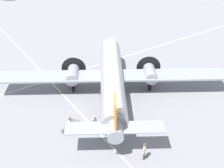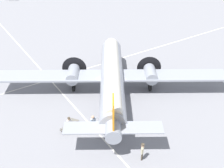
# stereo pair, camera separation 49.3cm
# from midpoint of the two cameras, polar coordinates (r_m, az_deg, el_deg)

# --- Properties ---
(ground_plane) EXTENTS (300.00, 300.00, 0.00)m
(ground_plane) POSITION_cam_midpoint_polar(r_m,az_deg,el_deg) (32.76, -0.43, -2.47)
(ground_plane) COLOR gray
(apron_line_eastwest) EXTENTS (120.00, 0.16, 0.01)m
(apron_line_eastwest) POSITION_cam_midpoint_polar(r_m,az_deg,el_deg) (38.27, -6.67, 2.80)
(apron_line_eastwest) COLOR silver
(apron_line_eastwest) RESTS_ON ground_plane
(apron_line_northsouth) EXTENTS (0.16, 120.00, 0.01)m
(apron_line_northsouth) POSITION_cam_midpoint_polar(r_m,az_deg,el_deg) (30.92, -7.61, -5.17)
(apron_line_northsouth) COLOR silver
(apron_line_northsouth) RESTS_ON ground_plane
(airliner_main) EXTENTS (24.03, 19.55, 5.77)m
(airliner_main) POSITION_cam_midpoint_polar(r_m,az_deg,el_deg) (31.76, -0.47, 1.69)
(airliner_main) COLOR #9399A3
(airliner_main) RESTS_ON ground_plane
(crew_foreground) EXTENTS (0.48, 0.43, 1.77)m
(crew_foreground) POSITION_cam_midpoint_polar(r_m,az_deg,el_deg) (24.73, 6.03, -13.08)
(crew_foreground) COLOR #473D2D
(crew_foreground) RESTS_ON ground_plane
(passenger_boarding) EXTENTS (0.64, 0.30, 1.88)m
(passenger_boarding) POSITION_cam_midpoint_polar(r_m,az_deg,el_deg) (27.30, -4.16, -7.70)
(passenger_boarding) COLOR #2D2D33
(passenger_boarding) RESTS_ON ground_plane
(ramp_agent) EXTENTS (0.55, 0.31, 1.64)m
(ramp_agent) POSITION_cam_midpoint_polar(r_m,az_deg,el_deg) (27.60, -8.97, -7.88)
(ramp_agent) COLOR #473D2D
(ramp_agent) RESTS_ON ground_plane
(suitcase_near_door) EXTENTS (0.48, 0.18, 0.57)m
(suitcase_near_door) POSITION_cam_midpoint_polar(r_m,az_deg,el_deg) (28.11, -9.13, -9.06)
(suitcase_near_door) COLOR #232328
(suitcase_near_door) RESTS_ON ground_plane
(suitcase_upright_spare) EXTENTS (0.44, 0.20, 0.48)m
(suitcase_upright_spare) POSITION_cam_midpoint_polar(r_m,az_deg,el_deg) (28.00, -6.67, -9.15)
(suitcase_upright_spare) COLOR #232328
(suitcase_upright_spare) RESTS_ON ground_plane
(baggage_cart) EXTENTS (2.28, 1.96, 0.56)m
(baggage_cart) POSITION_cam_midpoint_polar(r_m,az_deg,el_deg) (28.45, -8.91, -8.44)
(baggage_cart) COLOR #6B665B
(baggage_cart) RESTS_ON ground_plane
(traffic_cone) EXTENTS (0.47, 0.47, 0.62)m
(traffic_cone) POSITION_cam_midpoint_polar(r_m,az_deg,el_deg) (29.55, 0.79, -6.16)
(traffic_cone) COLOR orange
(traffic_cone) RESTS_ON ground_plane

